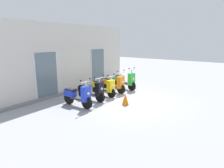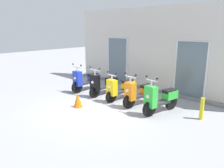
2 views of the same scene
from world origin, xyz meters
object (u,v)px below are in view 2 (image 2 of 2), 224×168
(scooter_blue, at_px, (86,80))
(scooter_black, at_px, (103,84))
(scooter_orange, at_px, (139,93))
(curb_bollard, at_px, (202,109))
(scooter_yellow, at_px, (120,88))
(scooter_green, at_px, (160,99))
(traffic_cone, at_px, (78,100))

(scooter_blue, height_order, scooter_black, scooter_blue)
(scooter_orange, xyz_separation_m, curb_bollard, (2.16, 0.32, -0.13))
(scooter_yellow, bearing_deg, scooter_green, -3.92)
(curb_bollard, bearing_deg, scooter_yellow, -174.40)
(scooter_yellow, xyz_separation_m, traffic_cone, (-0.57, -1.66, -0.21))
(scooter_black, distance_m, scooter_green, 2.81)
(scooter_yellow, bearing_deg, curb_bollard, 5.60)
(scooter_blue, distance_m, curb_bollard, 5.05)
(traffic_cone, bearing_deg, scooter_black, 102.85)
(scooter_orange, bearing_deg, scooter_yellow, 179.09)
(scooter_black, bearing_deg, scooter_green, -2.42)
(traffic_cone, xyz_separation_m, curb_bollard, (3.65, 1.96, 0.09))
(scooter_black, distance_m, scooter_yellow, 0.95)
(scooter_orange, height_order, curb_bollard, scooter_orange)
(scooter_yellow, xyz_separation_m, curb_bollard, (3.07, 0.30, -0.12))
(scooter_yellow, distance_m, scooter_orange, 0.91)
(scooter_green, xyz_separation_m, traffic_cone, (-2.43, -1.53, -0.24))
(scooter_blue, xyz_separation_m, curb_bollard, (5.03, 0.42, -0.15))
(scooter_blue, bearing_deg, scooter_orange, 2.16)
(scooter_black, xyz_separation_m, curb_bollard, (4.02, 0.31, -0.12))
(scooter_green, xyz_separation_m, curb_bollard, (1.22, 0.43, -0.15))
(scooter_orange, xyz_separation_m, traffic_cone, (-1.48, -1.65, -0.22))
(scooter_orange, distance_m, traffic_cone, 2.23)
(scooter_blue, bearing_deg, scooter_green, -0.07)
(scooter_green, bearing_deg, traffic_cone, -147.75)
(scooter_black, relative_size, scooter_yellow, 1.04)
(scooter_black, relative_size, scooter_green, 1.00)
(scooter_black, relative_size, scooter_orange, 1.02)
(scooter_black, height_order, curb_bollard, scooter_black)
(scooter_green, height_order, traffic_cone, scooter_green)
(scooter_orange, height_order, scooter_green, scooter_green)
(traffic_cone, bearing_deg, scooter_orange, 47.96)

